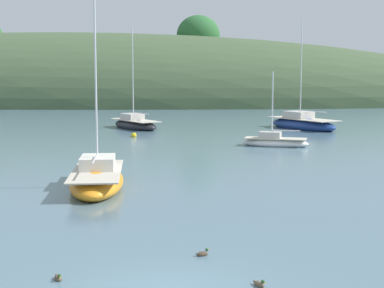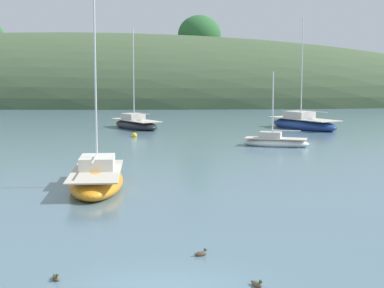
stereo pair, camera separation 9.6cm
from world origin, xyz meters
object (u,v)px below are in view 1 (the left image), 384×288
Objects in this scene: duck_trailing at (202,254)px; duck_lone_left at (58,278)px; sailboat_orange_cutter at (97,179)px; sailboat_black_sloop at (135,124)px; mooring_buoy_outer at (134,135)px; sailboat_cream_ketch at (275,142)px; sailboat_grey_yawl at (303,124)px; duck_lone_right at (259,284)px.

duck_lone_left is at bearing -149.33° from duck_trailing.
sailboat_orange_cutter reaches higher than duck_lone_left.
sailboat_orange_cutter is (1.85, -28.42, 0.01)m from sailboat_black_sloop.
mooring_buoy_outer is at bearing 93.96° from duck_lone_left.
duck_lone_left is at bearing -85.62° from sailboat_black_sloop.
sailboat_cream_ketch is (9.57, 15.69, -0.11)m from sailboat_orange_cutter.
duck_trailing is (5.91, -31.17, -0.07)m from mooring_buoy_outer.
mooring_buoy_outer is at bearing 92.83° from sailboat_orange_cutter.
sailboat_black_sloop is 7.15m from mooring_buoy_outer.
sailboat_grey_yawl is at bearing 26.57° from mooring_buoy_outer.
duck_lone_right is (6.28, -12.26, -0.36)m from sailboat_orange_cutter.
sailboat_black_sloop is at bearing 94.38° from duck_lone_left.
duck_lone_right is at bearing -99.95° from sailboat_grey_yawl.
duck_lone_left is at bearing 176.83° from duck_lone_right.
mooring_buoy_outer is 34.38m from duck_lone_right.
mooring_buoy_outer is 31.72m from duck_trailing.
sailboat_black_sloop is 41.49m from duck_lone_right.
duck_trailing is at bearing -100.46° from sailboat_cream_ketch.
duck_lone_right is (7.34, -33.59, -0.07)m from mooring_buoy_outer.
sailboat_black_sloop reaches higher than mooring_buoy_outer.
sailboat_cream_ketch is at bearing -106.75° from sailboat_grey_yawl.
duck_lone_right is (1.42, -2.42, 0.00)m from duck_trailing.
sailboat_black_sloop is (-15.30, -0.16, -0.06)m from sailboat_grey_yawl.
sailboat_cream_ketch reaches higher than duck_trailing.
duck_trailing is at bearing 30.67° from duck_lone_left.
duck_lone_left is 5.04m from duck_lone_right.
duck_lone_right is at bearing -3.17° from duck_lone_left.
sailboat_orange_cutter is 1.69× the size of sailboat_cream_ketch.
duck_lone_right is (-3.29, -27.96, -0.25)m from sailboat_cream_ketch.
mooring_buoy_outer is at bearing 102.32° from duck_lone_right.
sailboat_grey_yawl is 25.23× the size of duck_lone_left.
duck_lone_left is at bearing -106.74° from sailboat_cream_ketch.
sailboat_black_sloop reaches higher than duck_trailing.
sailboat_grey_yawl is at bearing 0.59° from sailboat_black_sloop.
duck_trailing is at bearing -63.72° from sailboat_orange_cutter.
sailboat_grey_yawl is 13.45m from sailboat_cream_ketch.
sailboat_cream_ketch is at bearing 83.29° from duck_lone_right.
duck_trailing is 1.04× the size of duck_lone_right.
duck_trailing is (3.61, 2.14, 0.00)m from duck_lone_left.
duck_trailing is at bearing -79.26° from mooring_buoy_outer.
sailboat_orange_cutter is 10.98m from duck_trailing.
mooring_buoy_outer is (0.79, -7.10, -0.28)m from sailboat_black_sloop.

